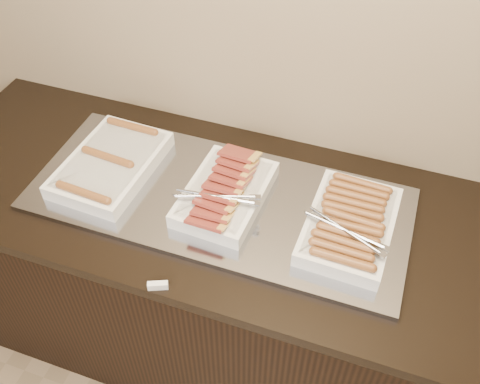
% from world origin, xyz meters
% --- Properties ---
extents(counter, '(2.06, 0.76, 0.90)m').
position_xyz_m(counter, '(0.00, 2.13, 0.45)').
color(counter, black).
rests_on(counter, ground).
extents(warming_tray, '(1.20, 0.50, 0.02)m').
position_xyz_m(warming_tray, '(-0.00, 2.13, 0.91)').
color(warming_tray, '#9699A3').
rests_on(warming_tray, counter).
extents(dish_left, '(0.28, 0.41, 0.07)m').
position_xyz_m(dish_left, '(-0.38, 2.13, 0.95)').
color(dish_left, white).
rests_on(dish_left, warming_tray).
extents(dish_center, '(0.27, 0.37, 0.09)m').
position_xyz_m(dish_center, '(0.02, 2.13, 0.95)').
color(dish_center, white).
rests_on(dish_center, warming_tray).
extents(dish_right, '(0.27, 0.38, 0.08)m').
position_xyz_m(dish_right, '(0.42, 2.13, 0.95)').
color(dish_right, white).
rests_on(dish_right, warming_tray).
extents(label_holder, '(0.06, 0.04, 0.02)m').
position_xyz_m(label_holder, '(-0.04, 1.77, 0.91)').
color(label_holder, white).
rests_on(label_holder, counter).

